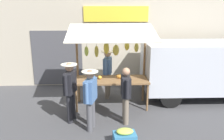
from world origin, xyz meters
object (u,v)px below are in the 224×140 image
object	(u,v)px
shopper_with_ponytail	(126,92)
produce_crate_near	(125,137)
shopper_in_grey_tee	(70,87)
shopper_with_shopping_bag	(90,95)
market_stall	(112,57)
parked_van	(205,65)
vendor_with_sunhat	(108,70)

from	to	relation	value
shopper_with_ponytail	produce_crate_near	bearing A→B (deg)	172.29
shopper_in_grey_tee	shopper_with_ponytail	xyz separation A→B (m)	(-1.45, 0.15, -0.10)
shopper_with_ponytail	shopper_with_shopping_bag	size ratio (longest dim) A/B	0.97
shopper_in_grey_tee	produce_crate_near	bearing A→B (deg)	-121.11
market_stall	parked_van	xyz separation A→B (m)	(-3.16, -0.61, -0.44)
shopper_with_shopping_bag	vendor_with_sunhat	bearing A→B (deg)	1.63
shopper_with_ponytail	shopper_in_grey_tee	bearing A→B (deg)	82.97
shopper_with_shopping_bag	produce_crate_near	xyz separation A→B (m)	(-0.78, 0.74, -0.73)
market_stall	shopper_with_ponytail	xyz separation A→B (m)	(-0.32, 1.10, -0.70)
vendor_with_sunhat	shopper_with_ponytail	world-z (taller)	vendor_with_sunhat
market_stall	vendor_with_sunhat	size ratio (longest dim) A/B	1.53
market_stall	shopper_in_grey_tee	xyz separation A→B (m)	(1.13, 0.95, -0.60)
shopper_in_grey_tee	vendor_with_sunhat	bearing A→B (deg)	-20.72
shopper_in_grey_tee	shopper_with_shopping_bag	distance (m)	0.73
shopper_with_shopping_bag	produce_crate_near	size ratio (longest dim) A/B	2.91
market_stall	shopper_with_ponytail	size ratio (longest dim) A/B	1.65
shopper_with_shopping_bag	parked_van	world-z (taller)	parked_van
market_stall	produce_crate_near	size ratio (longest dim) A/B	4.68
shopper_with_ponytail	market_stall	bearing A→B (deg)	15.18
shopper_in_grey_tee	parked_van	size ratio (longest dim) A/B	0.37
shopper_with_shopping_bag	produce_crate_near	distance (m)	1.30
shopper_with_shopping_bag	parked_van	bearing A→B (deg)	-47.41
vendor_with_sunhat	shopper_in_grey_tee	size ratio (longest dim) A/B	1.01
vendor_with_sunhat	shopper_in_grey_tee	bearing A→B (deg)	-20.29
produce_crate_near	shopper_with_ponytail	bearing A→B (deg)	-96.48
market_stall	shopper_in_grey_tee	size ratio (longest dim) A/B	1.54
shopper_with_ponytail	parked_van	size ratio (longest dim) A/B	0.34
market_stall	shopper_with_ponytail	world-z (taller)	market_stall
market_stall	produce_crate_near	bearing A→B (deg)	95.41
vendor_with_sunhat	shopper_with_ponytail	xyz separation A→B (m)	(-0.43, 1.81, -0.10)
produce_crate_near	shopper_in_grey_tee	bearing A→B (deg)	-42.09
shopper_in_grey_tee	shopper_with_shopping_bag	xyz separation A→B (m)	(-0.55, 0.47, -0.05)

